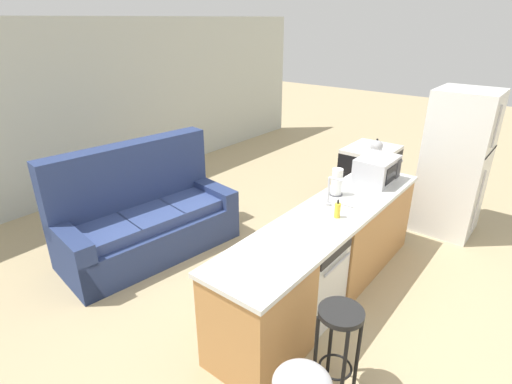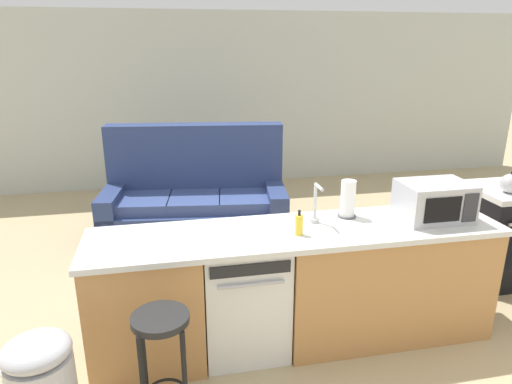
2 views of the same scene
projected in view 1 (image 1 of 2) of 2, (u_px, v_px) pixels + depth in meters
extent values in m
plane|color=tan|center=(316.00, 300.00, 3.97)|extent=(24.00, 24.00, 0.00)
cube|color=beige|center=(92.00, 109.00, 6.07)|extent=(10.00, 0.06, 2.60)
cube|color=#B77F47|center=(258.00, 315.00, 3.14)|extent=(0.75, 0.62, 0.86)
cube|color=#B77F47|center=(357.00, 230.00, 4.39)|extent=(1.55, 0.62, 0.86)
cube|color=silver|center=(330.00, 216.00, 3.73)|extent=(2.94, 0.66, 0.04)
cube|color=#49331C|center=(324.00, 289.00, 4.06)|extent=(2.86, 0.56, 0.08)
cube|color=silver|center=(304.00, 276.00, 3.62)|extent=(0.58, 0.58, 0.84)
cube|color=black|center=(337.00, 254.00, 3.31)|extent=(0.52, 0.01, 0.08)
cylinder|color=#B2B2B7|center=(337.00, 264.00, 3.34)|extent=(0.44, 0.02, 0.02)
cube|color=black|center=(368.00, 179.00, 5.80)|extent=(0.76, 0.64, 0.85)
cube|color=black|center=(390.00, 182.00, 5.59)|extent=(0.53, 0.01, 0.43)
cylinder|color=silver|center=(394.00, 167.00, 5.49)|extent=(0.61, 0.03, 0.03)
cube|color=silver|center=(372.00, 149.00, 5.62)|extent=(0.76, 0.64, 0.05)
torus|color=black|center=(376.00, 153.00, 5.41)|extent=(0.16, 0.16, 0.01)
torus|color=black|center=(385.00, 147.00, 5.66)|extent=(0.16, 0.16, 0.01)
torus|color=black|center=(358.00, 149.00, 5.56)|extent=(0.16, 0.16, 0.01)
torus|color=black|center=(368.00, 144.00, 5.81)|extent=(0.16, 0.16, 0.01)
cube|color=silver|center=(455.00, 163.00, 4.97)|extent=(0.72, 0.70, 1.82)
cylinder|color=#B2B2B7|center=(497.00, 127.00, 4.40)|extent=(0.02, 0.02, 0.48)
cylinder|color=#B2B2B7|center=(478.00, 201.00, 4.76)|extent=(0.02, 0.02, 0.79)
cube|color=black|center=(491.00, 152.00, 4.68)|extent=(0.68, 0.01, 0.01)
cube|color=#B7B7BC|center=(377.00, 170.00, 4.40)|extent=(0.50, 0.36, 0.28)
cube|color=black|center=(391.00, 174.00, 4.26)|extent=(0.27, 0.01, 0.18)
cube|color=#2D2D33|center=(399.00, 169.00, 4.42)|extent=(0.11, 0.01, 0.21)
cylinder|color=silver|center=(328.00, 204.00, 3.88)|extent=(0.07, 0.07, 0.03)
cylinder|color=silver|center=(329.00, 190.00, 3.82)|extent=(0.02, 0.02, 0.26)
cylinder|color=silver|center=(336.00, 179.00, 3.73)|extent=(0.02, 0.14, 0.02)
cylinder|color=#4C4C51|center=(336.00, 194.00, 4.12)|extent=(0.14, 0.14, 0.01)
cylinder|color=white|center=(337.00, 181.00, 4.06)|extent=(0.11, 0.11, 0.27)
cylinder|color=yellow|center=(337.00, 210.00, 3.62)|extent=(0.06, 0.06, 0.14)
cylinder|color=black|center=(338.00, 202.00, 3.59)|extent=(0.02, 0.02, 0.04)
sphere|color=#B2B2B7|center=(376.00, 146.00, 5.38)|extent=(0.17, 0.17, 0.17)
sphere|color=black|center=(377.00, 139.00, 5.34)|extent=(0.03, 0.03, 0.03)
cone|color=#B2B2B7|center=(379.00, 144.00, 5.43)|extent=(0.08, 0.04, 0.06)
cylinder|color=black|center=(341.00, 313.00, 2.73)|extent=(0.32, 0.32, 0.04)
cylinder|color=black|center=(344.00, 371.00, 2.74)|extent=(0.03, 0.03, 0.70)
cylinder|color=black|center=(358.00, 352.00, 2.90)|extent=(0.03, 0.03, 0.70)
cylinder|color=black|center=(315.00, 356.00, 2.86)|extent=(0.03, 0.03, 0.70)
cylinder|color=black|center=(331.00, 338.00, 3.02)|extent=(0.03, 0.03, 0.70)
torus|color=black|center=(335.00, 367.00, 2.93)|extent=(0.25, 0.25, 0.02)
ellipsoid|color=#B7B7BC|center=(302.00, 384.00, 2.26)|extent=(0.35, 0.35, 0.14)
cube|color=navy|center=(151.00, 236.00, 4.72)|extent=(2.10, 1.16, 0.42)
cube|color=navy|center=(133.00, 195.00, 4.77)|extent=(2.01, 0.50, 1.27)
cube|color=navy|center=(72.00, 258.00, 4.11)|extent=(0.32, 0.92, 0.62)
cube|color=navy|center=(211.00, 205.00, 5.25)|extent=(0.32, 0.92, 0.62)
cube|color=#35477D|center=(104.00, 233.00, 4.23)|extent=(0.64, 0.70, 0.12)
cube|color=#35477D|center=(151.00, 217.00, 4.58)|extent=(0.64, 0.70, 0.12)
cube|color=#35477D|center=(190.00, 203.00, 4.93)|extent=(0.64, 0.70, 0.12)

